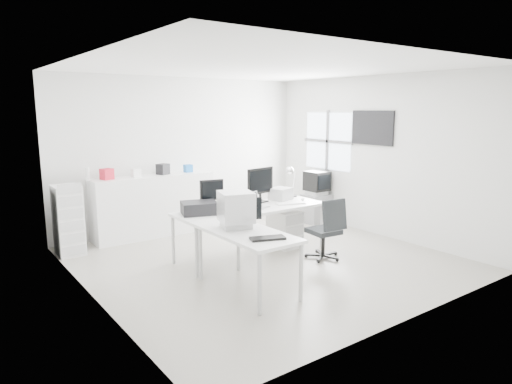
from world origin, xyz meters
TOP-DOWN VIEW (x-y plane):
  - floor at (0.00, 0.00)m, footprint 5.00×5.00m
  - ceiling at (0.00, 0.00)m, footprint 5.00×5.00m
  - back_wall at (0.00, 2.50)m, footprint 5.00×0.02m
  - left_wall at (-2.50, 0.00)m, footprint 0.02×5.00m
  - right_wall at (2.50, 0.00)m, footprint 0.02×5.00m
  - window at (2.48, 1.20)m, footprint 0.02×1.20m
  - wall_picture at (2.47, 0.10)m, footprint 0.04×0.90m
  - main_desk at (-0.02, 0.28)m, footprint 2.40×0.80m
  - side_desk at (-0.87, -0.82)m, footprint 0.70×1.40m
  - drawer_pedestal at (0.68, 0.33)m, footprint 0.40×0.50m
  - inkjet_printer at (-0.87, 0.38)m, footprint 0.59×0.52m
  - lcd_monitor_small at (-0.57, 0.53)m, footprint 0.39×0.27m
  - lcd_monitor_large at (0.33, 0.53)m, footprint 0.57×0.30m
  - laptop at (0.03, 0.18)m, footprint 0.42×0.43m
  - white_keyboard at (0.63, 0.13)m, footprint 0.48×0.27m
  - white_mouse at (0.93, 0.18)m, footprint 0.06×0.06m
  - laser_printer at (0.73, 0.50)m, footprint 0.41×0.38m
  - desk_lamp at (1.08, 0.58)m, footprint 0.20×0.20m
  - crt_monitor at (-0.87, -0.57)m, footprint 0.44×0.44m
  - black_keyboard at (-0.87, -1.22)m, footprint 0.44×0.29m
  - office_chair at (0.76, -0.48)m, footprint 0.59×0.59m
  - tv_cabinet at (2.22, 1.20)m, footprint 0.52×0.42m
  - crt_tv at (2.22, 1.20)m, footprint 0.50×0.48m
  - sideboard at (-0.76, 2.24)m, footprint 2.15×0.54m
  - clutter_box_a at (-1.56, 2.24)m, footprint 0.22×0.21m
  - clutter_box_b at (-1.06, 2.24)m, footprint 0.15×0.13m
  - clutter_box_c at (-0.56, 2.24)m, footprint 0.24×0.23m
  - clutter_box_d at (-0.06, 2.24)m, footprint 0.14×0.12m
  - clutter_bottle at (-1.86, 2.28)m, footprint 0.07×0.07m
  - filing_cabinet at (-2.28, 1.97)m, footprint 0.38×0.45m

SIDE VIEW (x-z plane):
  - floor at x=0.00m, z-range -0.01..0.01m
  - tv_cabinet at x=2.22m, z-range 0.00..0.56m
  - drawer_pedestal at x=0.68m, z-range 0.00..0.60m
  - main_desk at x=-0.02m, z-range 0.00..0.75m
  - side_desk at x=-0.87m, z-range 0.00..0.75m
  - office_chair at x=0.76m, z-range 0.00..0.94m
  - sideboard at x=-0.76m, z-range 0.00..1.08m
  - filing_cabinet at x=-2.28m, z-range 0.00..1.08m
  - white_keyboard at x=0.63m, z-range 0.75..0.77m
  - black_keyboard at x=-0.87m, z-range 0.75..0.78m
  - white_mouse at x=0.93m, z-range 0.75..0.81m
  - crt_tv at x=2.22m, z-range 0.56..1.01m
  - inkjet_printer at x=-0.87m, z-range 0.75..0.92m
  - laser_printer at x=0.73m, z-range 0.75..0.94m
  - laptop at x=0.03m, z-range 0.75..0.97m
  - crt_monitor at x=-0.87m, z-range 0.75..1.16m
  - lcd_monitor_small at x=-0.57m, z-range 0.75..1.20m
  - desk_lamp at x=1.08m, z-range 0.75..1.24m
  - lcd_monitor_large at x=0.33m, z-range 0.75..1.32m
  - clutter_box_d at x=-0.06m, z-range 1.08..1.22m
  - clutter_box_b at x=-1.06m, z-range 1.08..1.22m
  - clutter_box_a at x=-1.56m, z-range 1.08..1.26m
  - clutter_box_c at x=-0.56m, z-range 1.08..1.27m
  - clutter_bottle at x=-1.86m, z-range 1.08..1.30m
  - back_wall at x=0.00m, z-range 0.00..2.80m
  - left_wall at x=-2.50m, z-range 0.00..2.80m
  - right_wall at x=2.50m, z-range 0.00..2.80m
  - window at x=2.48m, z-range 1.05..2.15m
  - wall_picture at x=2.47m, z-range 1.60..2.20m
  - ceiling at x=0.00m, z-range 2.79..2.80m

